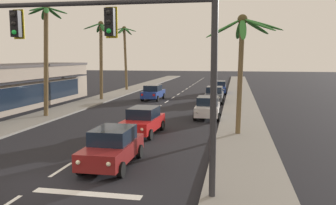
% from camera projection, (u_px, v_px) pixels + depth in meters
% --- Properties ---
extents(ground_plane, '(220.00, 220.00, 0.00)m').
position_uv_depth(ground_plane, '(39.00, 184.00, 13.55)').
color(ground_plane, black).
extents(sidewalk_right, '(3.20, 110.00, 0.14)m').
position_uv_depth(sidewalk_right, '(241.00, 111.00, 31.57)').
color(sidewalk_right, gray).
rests_on(sidewalk_right, ground).
extents(sidewalk_left, '(3.20, 110.00, 0.14)m').
position_uv_depth(sidewalk_left, '(77.00, 106.00, 34.47)').
color(sidewalk_left, gray).
rests_on(sidewalk_left, ground).
extents(lane_markings, '(4.28, 88.94, 0.01)m').
position_uv_depth(lane_markings, '(161.00, 108.00, 33.38)').
color(lane_markings, silver).
rests_on(lane_markings, ground).
extents(traffic_signal_mast, '(10.58, 0.41, 7.45)m').
position_uv_depth(traffic_signal_mast, '(118.00, 44.00, 11.96)').
color(traffic_signal_mast, '#2D2D33').
rests_on(traffic_signal_mast, ground).
extents(sedan_lead_at_stop_bar, '(1.96, 4.46, 1.68)m').
position_uv_depth(sedan_lead_at_stop_bar, '(112.00, 147.00, 15.74)').
color(sedan_lead_at_stop_bar, maroon).
rests_on(sedan_lead_at_stop_bar, ground).
extents(sedan_third_in_queue, '(2.10, 4.51, 1.68)m').
position_uv_depth(sedan_third_in_queue, '(143.00, 121.00, 22.17)').
color(sedan_third_in_queue, red).
rests_on(sedan_third_in_queue, ground).
extents(sedan_oncoming_far, '(2.08, 4.50, 1.68)m').
position_uv_depth(sedan_oncoming_far, '(153.00, 92.00, 39.90)').
color(sedan_oncoming_far, navy).
rests_on(sedan_oncoming_far, ground).
extents(sedan_parked_nearest_kerb, '(1.99, 4.47, 1.68)m').
position_uv_depth(sedan_parked_nearest_kerb, '(208.00, 107.00, 28.10)').
color(sedan_parked_nearest_kerb, silver).
rests_on(sedan_parked_nearest_kerb, ground).
extents(sedan_parked_mid_kerb, '(1.96, 4.46, 1.68)m').
position_uv_depth(sedan_parked_mid_kerb, '(214.00, 94.00, 37.65)').
color(sedan_parked_mid_kerb, '#4C515B').
rests_on(sedan_parked_mid_kerb, ground).
extents(sedan_parked_far_kerb, '(2.05, 4.49, 1.68)m').
position_uv_depth(sedan_parked_far_kerb, '(219.00, 87.00, 46.44)').
color(sedan_parked_far_kerb, navy).
rests_on(sedan_parked_far_kerb, ground).
extents(palm_left_second, '(3.30, 3.17, 8.85)m').
position_uv_depth(palm_left_second, '(46.00, 41.00, 27.60)').
color(palm_left_second, brown).
rests_on(palm_left_second, ground).
extents(palm_left_third, '(3.89, 3.95, 8.68)m').
position_uv_depth(palm_left_third, '(101.00, 46.00, 38.84)').
color(palm_left_third, brown).
rests_on(palm_left_third, ground).
extents(palm_left_farthest, '(3.24, 3.22, 9.10)m').
position_uv_depth(palm_left_farthest, '(125.00, 46.00, 50.21)').
color(palm_left_farthest, brown).
rests_on(palm_left_farthest, ground).
extents(palm_right_second, '(4.60, 4.41, 7.30)m').
position_uv_depth(palm_right_second, '(243.00, 44.00, 21.14)').
color(palm_right_second, brown).
rests_on(palm_right_second, ground).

